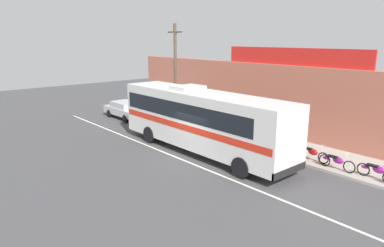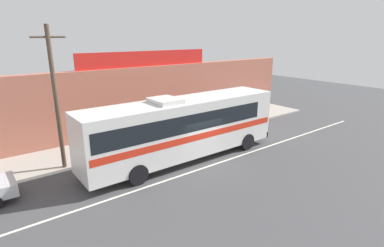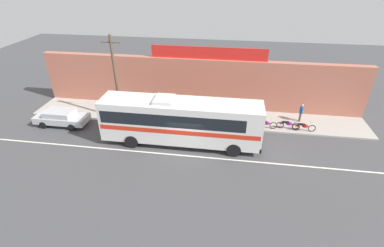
{
  "view_description": "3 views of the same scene",
  "coord_description": "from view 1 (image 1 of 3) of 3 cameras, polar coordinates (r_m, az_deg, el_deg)",
  "views": [
    {
      "loc": [
        13.89,
        -12.27,
        6.5
      ],
      "look_at": [
        -0.81,
        0.41,
        1.75
      ],
      "focal_mm": 32.75,
      "sensor_mm": 36.0,
      "label": 1
    },
    {
      "loc": [
        -10.07,
        -12.43,
        7.02
      ],
      "look_at": [
        0.54,
        1.47,
        1.85
      ],
      "focal_mm": 28.13,
      "sensor_mm": 36.0,
      "label": 2
    },
    {
      "loc": [
        3.02,
        -17.17,
        12.34
      ],
      "look_at": [
        0.28,
        1.35,
        1.52
      ],
      "focal_mm": 26.2,
      "sensor_mm": 36.0,
      "label": 3
    }
  ],
  "objects": [
    {
      "name": "ground_plane",
      "position": [
        19.64,
        0.64,
        -5.57
      ],
      "size": [
        70.0,
        70.0,
        0.0
      ],
      "primitive_type": "plane",
      "color": "#444447"
    },
    {
      "name": "sidewalk_slab",
      "position": [
        23.22,
        10.32,
        -2.55
      ],
      "size": [
        30.0,
        3.6,
        0.14
      ],
      "primitive_type": "cube",
      "color": "#A8A399",
      "rests_on": "ground_plane"
    },
    {
      "name": "storefront_facade",
      "position": [
        24.38,
        13.75,
        3.68
      ],
      "size": [
        30.0,
        0.7,
        4.8
      ],
      "primitive_type": "cube",
      "color": "#B26651",
      "rests_on": "ground_plane"
    },
    {
      "name": "storefront_billboard",
      "position": [
        23.57,
        15.92,
        10.44
      ],
      "size": [
        10.37,
        0.12,
        1.1
      ],
      "primitive_type": "cube",
      "color": "red",
      "rests_on": "storefront_facade"
    },
    {
      "name": "road_center_stripe",
      "position": [
        19.15,
        -1.17,
        -6.08
      ],
      "size": [
        30.0,
        0.14,
        0.01
      ],
      "primitive_type": "cube",
      "color": "silver",
      "rests_on": "ground_plane"
    },
    {
      "name": "intercity_bus",
      "position": [
        20.04,
        1.38,
        0.97
      ],
      "size": [
        12.04,
        2.61,
        3.78
      ],
      "color": "silver",
      "rests_on": "ground_plane"
    },
    {
      "name": "parked_car",
      "position": [
        29.53,
        -10.76,
        2.26
      ],
      "size": [
        4.48,
        1.85,
        1.37
      ],
      "color": "#B7BABF",
      "rests_on": "ground_plane"
    },
    {
      "name": "utility_pole",
      "position": [
        25.99,
        -2.72,
        8.14
      ],
      "size": [
        1.6,
        0.22,
        7.38
      ],
      "color": "brown",
      "rests_on": "sidewalk_slab"
    },
    {
      "name": "motorcycle_orange",
      "position": [
        19.72,
        18.83,
        -4.52
      ],
      "size": [
        1.96,
        0.56,
        0.94
      ],
      "color": "black",
      "rests_on": "sidewalk_slab"
    },
    {
      "name": "motorcycle_purple",
      "position": [
        18.34,
        27.85,
        -6.79
      ],
      "size": [
        1.87,
        0.56,
        0.94
      ],
      "color": "black",
      "rests_on": "sidewalk_slab"
    },
    {
      "name": "motorcycle_blue",
      "position": [
        18.84,
        22.43,
        -5.69
      ],
      "size": [
        1.89,
        0.56,
        0.94
      ],
      "color": "black",
      "rests_on": "sidewalk_slab"
    },
    {
      "name": "pedestrian_far_left",
      "position": [
        23.15,
        8.51,
        0.14
      ],
      "size": [
        0.3,
        0.48,
        1.67
      ],
      "color": "black",
      "rests_on": "sidewalk_slab"
    },
    {
      "name": "pedestrian_far_right",
      "position": [
        24.59,
        5.31,
        0.89
      ],
      "size": [
        0.3,
        0.48,
        1.58
      ],
      "color": "navy",
      "rests_on": "sidewalk_slab"
    }
  ]
}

